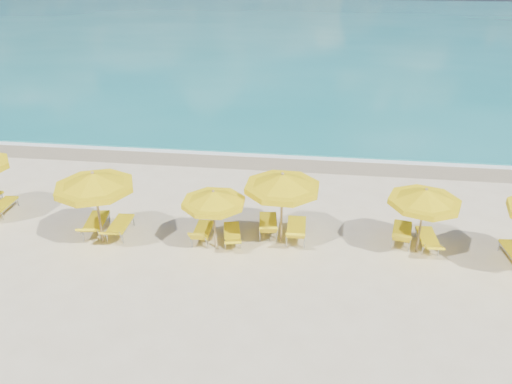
# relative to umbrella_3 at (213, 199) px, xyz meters

# --- Properties ---
(ground_plane) EXTENTS (120.00, 120.00, 0.00)m
(ground_plane) POSITION_rel_umbrella_3_xyz_m (1.11, 0.33, -1.78)
(ground_plane) COLOR beige
(ocean) EXTENTS (120.00, 80.00, 0.30)m
(ocean) POSITION_rel_umbrella_3_xyz_m (1.11, 48.33, -1.78)
(ocean) COLOR #15777A
(ocean) RESTS_ON ground
(wet_sand_band) EXTENTS (120.00, 2.60, 0.01)m
(wet_sand_band) POSITION_rel_umbrella_3_xyz_m (1.11, 7.73, -1.78)
(wet_sand_band) COLOR tan
(wet_sand_band) RESTS_ON ground
(foam_line) EXTENTS (120.00, 1.20, 0.03)m
(foam_line) POSITION_rel_umbrella_3_xyz_m (1.11, 8.53, -1.78)
(foam_line) COLOR white
(foam_line) RESTS_ON ground
(whitecap_near) EXTENTS (14.00, 0.36, 0.05)m
(whitecap_near) POSITION_rel_umbrella_3_xyz_m (-4.89, 17.33, -1.78)
(whitecap_near) COLOR white
(whitecap_near) RESTS_ON ground
(whitecap_far) EXTENTS (18.00, 0.30, 0.05)m
(whitecap_far) POSITION_rel_umbrella_3_xyz_m (9.11, 24.33, -1.78)
(whitecap_far) COLOR white
(whitecap_far) RESTS_ON ground
(umbrella_2) EXTENTS (2.60, 2.60, 2.59)m
(umbrella_2) POSITION_rel_umbrella_3_xyz_m (-3.81, -0.17, 0.42)
(umbrella_2) COLOR tan
(umbrella_2) RESTS_ON ground
(umbrella_3) EXTENTS (2.68, 2.68, 2.09)m
(umbrella_3) POSITION_rel_umbrella_3_xyz_m (0.00, 0.00, 0.00)
(umbrella_3) COLOR tan
(umbrella_3) RESTS_ON ground
(umbrella_4) EXTENTS (3.20, 3.20, 2.53)m
(umbrella_4) POSITION_rel_umbrella_3_xyz_m (2.11, 0.66, 0.37)
(umbrella_4) COLOR tan
(umbrella_4) RESTS_ON ground
(umbrella_5) EXTENTS (2.39, 2.39, 2.29)m
(umbrella_5) POSITION_rel_umbrella_3_xyz_m (6.53, 0.57, 0.17)
(umbrella_5) COLOR tan
(umbrella_5) RESTS_ON ground
(lounger_1_right) EXTENTS (0.60, 1.71, 0.61)m
(lounger_1_right) POSITION_rel_umbrella_3_xyz_m (-8.28, 1.30, -1.59)
(lounger_1_right) COLOR #A5A8AD
(lounger_1_right) RESTS_ON ground
(lounger_2_left) EXTENTS (0.93, 2.01, 0.82)m
(lounger_2_left) POSITION_rel_umbrella_3_xyz_m (-4.27, 0.40, -1.55)
(lounger_2_left) COLOR #A5A8AD
(lounger_2_left) RESTS_ON ground
(lounger_2_right) EXTENTS (0.66, 1.85, 0.72)m
(lounger_2_right) POSITION_rel_umbrella_3_xyz_m (-3.40, 0.37, -1.57)
(lounger_2_right) COLOR #A5A8AD
(lounger_2_right) RESTS_ON ground
(lounger_3_left) EXTENTS (0.60, 1.63, 0.81)m
(lounger_3_left) POSITION_rel_umbrella_3_xyz_m (-0.51, 0.38, -1.57)
(lounger_3_left) COLOR #A5A8AD
(lounger_3_left) RESTS_ON ground
(lounger_3_right) EXTENTS (0.89, 1.79, 0.61)m
(lounger_3_right) POSITION_rel_umbrella_3_xyz_m (0.49, 0.42, -1.58)
(lounger_3_right) COLOR #A5A8AD
(lounger_3_right) RESTS_ON ground
(lounger_4_left) EXTENTS (0.82, 1.88, 0.86)m
(lounger_4_left) POSITION_rel_umbrella_3_xyz_m (1.62, 1.11, -1.55)
(lounger_4_left) COLOR #A5A8AD
(lounger_4_left) RESTS_ON ground
(lounger_4_right) EXTENTS (0.68, 1.93, 0.86)m
(lounger_4_right) POSITION_rel_umbrella_3_xyz_m (2.61, 0.88, -1.55)
(lounger_4_right) COLOR #A5A8AD
(lounger_4_right) RESTS_ON ground
(lounger_5_left) EXTENTS (0.93, 1.88, 0.87)m
(lounger_5_left) POSITION_rel_umbrella_3_xyz_m (6.11, 1.11, -1.55)
(lounger_5_left) COLOR #A5A8AD
(lounger_5_left) RESTS_ON ground
(lounger_5_right) EXTENTS (0.62, 1.77, 0.63)m
(lounger_5_right) POSITION_rel_umbrella_3_xyz_m (6.91, 0.90, -1.58)
(lounger_5_right) COLOR #A5A8AD
(lounger_5_right) RESTS_ON ground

